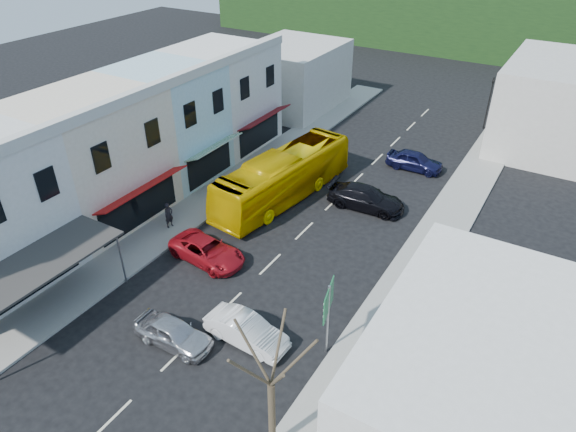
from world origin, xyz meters
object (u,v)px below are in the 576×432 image
at_px(car_red, 207,250).
at_px(bus, 283,178).
at_px(traffic_signal, 489,104).
at_px(pedestrian_left, 169,215).
at_px(car_white, 246,331).
at_px(direction_sign, 328,320).
at_px(street_tree, 271,385).
at_px(car_silver, 173,332).

bearing_deg(car_red, bus, 6.11).
bearing_deg(traffic_signal, pedestrian_left, 81.31).
bearing_deg(car_white, direction_sign, -66.34).
bearing_deg(pedestrian_left, direction_sign, -98.60).
distance_m(car_red, street_tree, 12.97).
bearing_deg(car_silver, street_tree, -108.95).
bearing_deg(bus, pedestrian_left, -113.50).
height_order(car_silver, pedestrian_left, pedestrian_left).
height_order(car_white, direction_sign, direction_sign).
bearing_deg(car_white, car_red, 56.20).
bearing_deg(bus, direction_sign, -43.50).
relative_size(car_red, street_tree, 0.63).
xyz_separation_m(bus, direction_sign, (9.08, -11.15, 0.43)).
xyz_separation_m(car_silver, direction_sign, (6.41, 3.22, 1.28)).
bearing_deg(direction_sign, car_silver, -167.20).
xyz_separation_m(bus, traffic_signal, (9.08, 19.95, 0.80)).
bearing_deg(car_silver, direction_sign, -64.55).
height_order(bus, traffic_signal, traffic_signal).
xyz_separation_m(bus, car_red, (-0.05, -8.40, -0.85)).
bearing_deg(car_silver, car_white, -58.50).
bearing_deg(pedestrian_left, bus, -22.05).
distance_m(car_silver, pedestrian_left, 10.06).
height_order(direction_sign, traffic_signal, traffic_signal).
relative_size(street_tree, traffic_signal, 1.55).
xyz_separation_m(bus, pedestrian_left, (-4.18, -7.00, -0.55)).
relative_size(car_red, traffic_signal, 0.98).
bearing_deg(traffic_signal, car_silver, 96.93).
bearing_deg(street_tree, direction_sign, 95.26).
bearing_deg(direction_sign, pedestrian_left, 148.76).
bearing_deg(bus, street_tree, -52.64).
xyz_separation_m(car_silver, car_red, (-2.72, 5.97, 0.00)).
xyz_separation_m(car_silver, pedestrian_left, (-6.85, 7.37, 0.30)).
bearing_deg(bus, car_silver, -72.14).
bearing_deg(pedestrian_left, traffic_signal, -17.42).
xyz_separation_m(car_white, direction_sign, (3.53, 1.37, 1.28)).
height_order(bus, car_silver, bus).
distance_m(car_silver, direction_sign, 7.29).
distance_m(car_white, traffic_signal, 32.69).
xyz_separation_m(car_white, traffic_signal, (3.53, 32.46, 1.65)).
distance_m(direction_sign, traffic_signal, 31.10).
distance_m(car_silver, street_tree, 7.83).
height_order(car_white, car_red, same).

